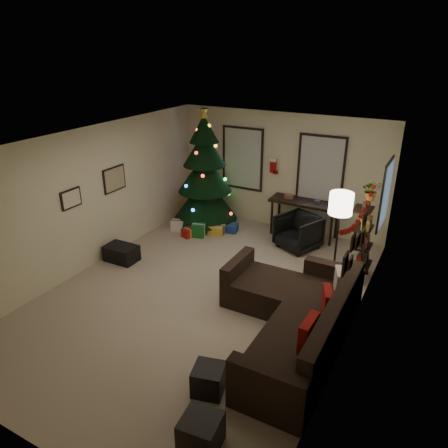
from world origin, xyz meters
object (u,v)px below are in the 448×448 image
(desk_chair, at_px, (298,232))
(christmas_tree, at_px, (205,177))
(sofa, at_px, (295,319))
(bookshelf, at_px, (364,241))
(desk, at_px, (305,205))

(desk_chair, bearing_deg, christmas_tree, -161.25)
(christmas_tree, height_order, sofa, christmas_tree)
(christmas_tree, distance_m, bookshelf, 4.01)
(sofa, xyz_separation_m, desk, (-1.08, 3.53, 0.44))
(desk, bearing_deg, sofa, -73.04)
(sofa, bearing_deg, desk, 106.96)
(christmas_tree, xyz_separation_m, bookshelf, (3.89, -0.87, -0.41))
(sofa, distance_m, bookshelf, 2.31)
(sofa, height_order, desk, sofa)
(sofa, height_order, desk_chair, sofa)
(desk_chair, bearing_deg, desk, 122.22)
(desk, bearing_deg, christmas_tree, -168.93)
(christmas_tree, relative_size, sofa, 0.95)
(desk, xyz_separation_m, desk_chair, (0.10, -0.65, -0.37))
(christmas_tree, xyz_separation_m, desk, (2.32, 0.45, -0.44))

